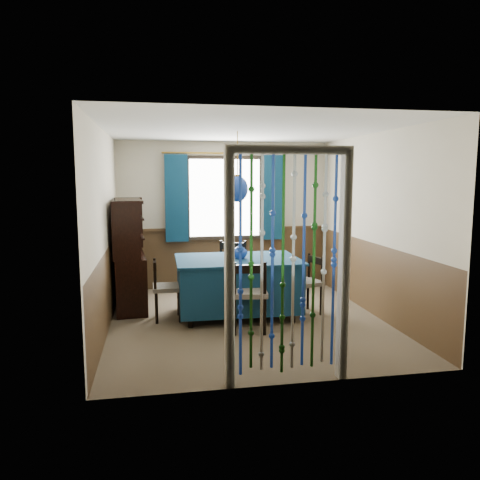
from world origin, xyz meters
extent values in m
plane|color=brown|center=(0.00, 0.00, 0.00)|extent=(4.00, 4.00, 0.00)
plane|color=silver|center=(0.00, 0.00, 2.50)|extent=(4.00, 4.00, 0.00)
plane|color=beige|center=(0.00, 2.00, 1.25)|extent=(3.60, 0.00, 3.60)
plane|color=beige|center=(0.00, -2.00, 1.25)|extent=(3.60, 0.00, 3.60)
plane|color=beige|center=(-1.80, 0.00, 1.25)|extent=(0.00, 4.00, 4.00)
plane|color=beige|center=(1.80, 0.00, 1.25)|extent=(0.00, 4.00, 4.00)
plane|color=#442F19|center=(0.00, 1.99, 0.50)|extent=(3.60, 0.00, 3.60)
plane|color=#442F19|center=(0.00, -1.99, 0.50)|extent=(3.60, 0.00, 3.60)
plane|color=#442F19|center=(-1.79, 0.00, 0.50)|extent=(0.00, 4.00, 4.00)
plane|color=#442F19|center=(1.79, 0.00, 0.50)|extent=(0.00, 4.00, 4.00)
cube|color=black|center=(0.00, 1.95, 1.55)|extent=(1.32, 0.12, 1.42)
cube|color=#0E2E48|center=(-0.09, 0.22, 0.45)|extent=(1.62, 1.11, 0.65)
cube|color=#0E2E48|center=(-0.09, 0.22, 0.79)|extent=(1.68, 1.17, 0.03)
cylinder|color=black|center=(-0.76, -0.19, 0.07)|extent=(0.07, 0.07, 0.14)
cylinder|color=black|center=(0.58, -0.21, 0.07)|extent=(0.07, 0.07, 0.14)
cylinder|color=black|center=(-0.75, 0.64, 0.07)|extent=(0.07, 0.07, 0.14)
cylinder|color=black|center=(0.59, 0.62, 0.07)|extent=(0.07, 0.07, 0.14)
cylinder|color=black|center=(-0.26, -0.58, 0.23)|extent=(0.04, 0.04, 0.45)
cylinder|color=black|center=(0.10, -0.63, 0.23)|extent=(0.04, 0.04, 0.45)
cylinder|color=black|center=(-0.22, -0.24, 0.23)|extent=(0.04, 0.04, 0.45)
cylinder|color=black|center=(0.14, -0.29, 0.23)|extent=(0.04, 0.04, 0.45)
cube|color=#5B5549|center=(-0.06, -0.44, 0.48)|extent=(0.50, 0.48, 0.06)
cube|color=black|center=(-0.09, -0.62, 0.82)|extent=(0.39, 0.09, 0.10)
cylinder|color=black|center=(-0.27, -0.59, 0.68)|extent=(0.04, 0.04, 0.44)
cylinder|color=black|center=(0.10, -0.64, 0.68)|extent=(0.04, 0.04, 0.44)
cylinder|color=black|center=(0.19, 1.06, 0.23)|extent=(0.05, 0.05, 0.47)
cylinder|color=black|center=(-0.18, 1.15, 0.23)|extent=(0.05, 0.05, 0.47)
cylinder|color=black|center=(0.10, 0.72, 0.23)|extent=(0.05, 0.05, 0.47)
cylinder|color=black|center=(-0.26, 0.80, 0.23)|extent=(0.05, 0.05, 0.47)
cube|color=#5B5549|center=(-0.04, 0.93, 0.50)|extent=(0.55, 0.53, 0.06)
cube|color=black|center=(0.00, 1.12, 0.84)|extent=(0.40, 0.13, 0.10)
cylinder|color=black|center=(0.19, 1.07, 0.70)|extent=(0.04, 0.04, 0.46)
cylinder|color=black|center=(-0.18, 1.16, 0.70)|extent=(0.04, 0.04, 0.46)
cylinder|color=black|center=(-1.19, 0.37, 0.21)|extent=(0.04, 0.04, 0.41)
cylinder|color=black|center=(-1.19, 0.05, 0.21)|extent=(0.04, 0.04, 0.41)
cylinder|color=black|center=(-0.89, 0.37, 0.21)|extent=(0.04, 0.04, 0.41)
cylinder|color=black|center=(-0.88, 0.05, 0.21)|extent=(0.04, 0.04, 0.41)
cube|color=#5B5549|center=(-1.04, 0.21, 0.44)|extent=(0.39, 0.41, 0.05)
cube|color=black|center=(-1.20, 0.21, 0.74)|extent=(0.04, 0.34, 0.09)
cylinder|color=black|center=(-1.20, 0.37, 0.61)|extent=(0.04, 0.04, 0.40)
cylinder|color=black|center=(-1.20, 0.05, 0.61)|extent=(0.04, 0.04, 0.40)
cylinder|color=black|center=(1.06, 0.03, 0.21)|extent=(0.04, 0.04, 0.42)
cylinder|color=black|center=(0.97, 0.35, 0.21)|extent=(0.04, 0.04, 0.42)
cylinder|color=black|center=(0.76, -0.05, 0.21)|extent=(0.04, 0.04, 0.42)
cylinder|color=black|center=(0.68, 0.27, 0.21)|extent=(0.04, 0.04, 0.42)
cube|color=#5B5549|center=(0.87, 0.15, 0.44)|extent=(0.48, 0.49, 0.06)
cube|color=black|center=(1.03, 0.19, 0.75)|extent=(0.13, 0.34, 0.09)
cylinder|color=black|center=(1.07, 0.04, 0.62)|extent=(0.04, 0.04, 0.41)
cylinder|color=black|center=(0.98, 0.35, 0.62)|extent=(0.04, 0.04, 0.41)
cube|color=black|center=(-1.56, 0.92, 0.40)|extent=(0.52, 1.25, 0.79)
cube|color=black|center=(-1.56, 0.34, 1.19)|extent=(0.37, 0.08, 0.79)
cube|color=black|center=(-1.56, 1.50, 1.19)|extent=(0.37, 0.08, 0.79)
cube|color=black|center=(-1.56, 0.92, 1.57)|extent=(0.47, 1.24, 0.04)
cube|color=black|center=(-1.75, 0.92, 1.19)|extent=(0.13, 1.19, 0.79)
cube|color=black|center=(-1.53, 0.92, 1.08)|extent=(0.42, 1.16, 0.02)
cube|color=black|center=(-1.53, 0.92, 1.34)|extent=(0.42, 1.16, 0.02)
cylinder|color=olive|center=(-0.09, 0.22, 2.12)|extent=(0.01, 0.01, 0.76)
ellipsoid|color=navy|center=(-0.09, 0.22, 1.74)|extent=(0.28, 0.28, 0.35)
cylinder|color=olive|center=(-0.09, 0.22, 1.92)|extent=(0.09, 0.09, 0.03)
imported|color=navy|center=(-0.05, 0.21, 0.90)|extent=(0.22, 0.22, 0.20)
imported|color=beige|center=(-1.51, 0.75, 1.12)|extent=(0.29, 0.29, 0.06)
imported|color=beige|center=(-1.51, 1.14, 0.89)|extent=(0.22, 0.22, 0.18)
camera|label=1|loc=(-1.18, -5.97, 1.90)|focal=35.00mm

